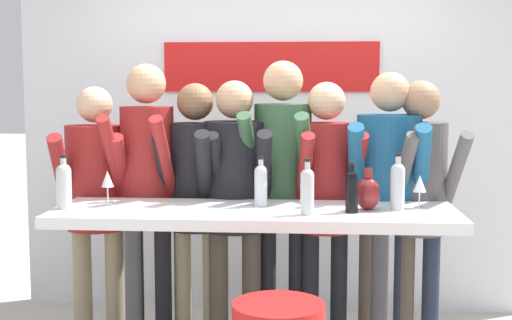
% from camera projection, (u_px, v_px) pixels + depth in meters
% --- Properties ---
extents(back_wall, '(3.73, 0.12, 2.67)m').
position_uv_depth(back_wall, '(271.00, 131.00, 5.30)').
color(back_wall, silver).
rests_on(back_wall, ground_plane).
extents(tasting_table, '(2.13, 0.64, 1.03)m').
position_uv_depth(tasting_table, '(255.00, 239.00, 3.77)').
color(tasting_table, white).
rests_on(tasting_table, ground_plane).
extents(person_far_left, '(0.47, 0.57, 1.68)m').
position_uv_depth(person_far_left, '(96.00, 191.00, 4.35)').
color(person_far_left, gray).
rests_on(person_far_left, ground_plane).
extents(person_left, '(0.40, 0.55, 1.81)m').
position_uv_depth(person_left, '(147.00, 176.00, 4.27)').
color(person_left, black).
rests_on(person_left, ground_plane).
extents(person_center_left, '(0.39, 0.52, 1.70)m').
position_uv_depth(person_center_left, '(196.00, 189.00, 4.29)').
color(person_center_left, gray).
rests_on(person_center_left, ground_plane).
extents(person_center, '(0.46, 0.56, 1.71)m').
position_uv_depth(person_center, '(235.00, 191.00, 4.22)').
color(person_center, '#473D33').
rests_on(person_center, ground_plane).
extents(person_center_right, '(0.46, 0.59, 1.83)m').
position_uv_depth(person_center_right, '(282.00, 175.00, 4.27)').
color(person_center_right, black).
rests_on(person_center_right, ground_plane).
extents(person_right, '(0.42, 0.55, 1.70)m').
position_uv_depth(person_right, '(326.00, 189.00, 4.21)').
color(person_right, black).
rests_on(person_right, ground_plane).
extents(person_far_right, '(0.49, 0.59, 1.76)m').
position_uv_depth(person_far_right, '(388.00, 187.00, 4.16)').
color(person_far_right, '#473D33').
rests_on(person_far_right, ground_plane).
extents(person_rightmost, '(0.44, 0.56, 1.71)m').
position_uv_depth(person_rightmost, '(419.00, 190.00, 4.15)').
color(person_rightmost, '#23283D').
rests_on(person_rightmost, ground_plane).
extents(wine_bottle_0, '(0.07, 0.07, 0.27)m').
position_uv_depth(wine_bottle_0, '(261.00, 183.00, 3.83)').
color(wine_bottle_0, '#B7BCC1').
rests_on(wine_bottle_0, tasting_table).
extents(wine_bottle_1, '(0.07, 0.07, 0.26)m').
position_uv_depth(wine_bottle_1, '(352.00, 189.00, 3.64)').
color(wine_bottle_1, black).
rests_on(wine_bottle_1, tasting_table).
extents(wine_bottle_2, '(0.08, 0.08, 0.30)m').
position_uv_depth(wine_bottle_2, '(398.00, 184.00, 3.71)').
color(wine_bottle_2, '#B7BCC1').
rests_on(wine_bottle_2, tasting_table).
extents(wine_bottle_3, '(0.08, 0.08, 0.29)m').
position_uv_depth(wine_bottle_3, '(64.00, 184.00, 3.75)').
color(wine_bottle_3, '#B7BCC1').
rests_on(wine_bottle_3, tasting_table).
extents(wine_bottle_4, '(0.07, 0.07, 0.28)m').
position_uv_depth(wine_bottle_4, '(307.00, 189.00, 3.58)').
color(wine_bottle_4, '#B7BCC1').
rests_on(wine_bottle_4, tasting_table).
extents(wine_glass_0, '(0.07, 0.07, 0.18)m').
position_uv_depth(wine_glass_0, '(420.00, 185.00, 3.77)').
color(wine_glass_0, silver).
rests_on(wine_glass_0, tasting_table).
extents(wine_glass_1, '(0.07, 0.07, 0.18)m').
position_uv_depth(wine_glass_1, '(107.00, 180.00, 3.96)').
color(wine_glass_1, silver).
rests_on(wine_glass_1, tasting_table).
extents(decorative_vase, '(0.13, 0.13, 0.22)m').
position_uv_depth(decorative_vase, '(368.00, 193.00, 3.72)').
color(decorative_vase, maroon).
rests_on(decorative_vase, tasting_table).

